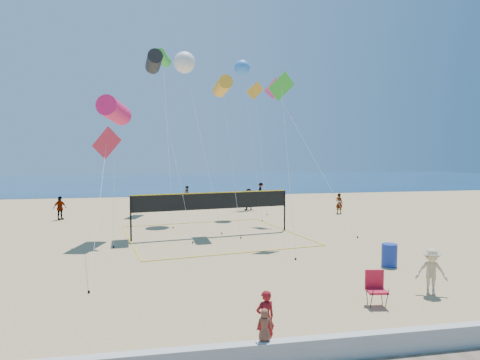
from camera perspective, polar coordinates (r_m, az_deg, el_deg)
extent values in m
plane|color=tan|center=(13.90, 1.53, -17.86)|extent=(120.00, 120.00, 0.00)
cube|color=navy|center=(74.84, -8.78, -0.16)|extent=(140.00, 50.00, 0.03)
cube|color=beige|center=(11.11, 5.14, -21.97)|extent=(32.00, 0.30, 0.60)
imported|color=maroon|center=(11.88, 3.39, -17.89)|extent=(0.61, 0.47, 1.48)
imported|color=brown|center=(10.82, 3.29, -18.72)|extent=(0.39, 0.26, 0.78)
imported|color=tan|center=(17.12, 24.16, -11.07)|extent=(1.24, 1.05, 1.67)
imported|color=gray|center=(34.98, -22.90, -3.47)|extent=(1.06, 1.03, 1.78)
imported|color=gray|center=(37.68, 1.14, -2.58)|extent=(1.72, 1.51, 1.88)
imported|color=gray|center=(36.46, 13.08, -3.05)|extent=(0.70, 0.74, 1.69)
imported|color=gray|center=(42.30, -7.01, -1.99)|extent=(1.00, 0.87, 1.77)
imported|color=gray|center=(47.42, 2.80, -1.39)|extent=(1.10, 1.26, 1.69)
cube|color=#B6142B|center=(15.30, 17.77, -13.95)|extent=(0.71, 0.66, 0.07)
cube|color=#B6142B|center=(15.43, 17.48, -12.47)|extent=(0.63, 0.15, 0.63)
cylinder|color=black|center=(15.09, 17.13, -15.10)|extent=(0.07, 0.31, 0.81)
cylinder|color=black|center=(15.50, 16.56, -14.58)|extent=(0.07, 0.31, 0.81)
cylinder|color=black|center=(15.26, 18.97, -14.93)|extent=(0.07, 0.31, 0.81)
cylinder|color=black|center=(15.66, 18.36, -14.42)|extent=(0.07, 0.31, 0.81)
cylinder|color=navy|center=(20.53, 19.29, -9.43)|extent=(0.81, 0.81, 1.01)
cylinder|color=black|center=(25.28, -14.36, -5.03)|extent=(0.10, 0.10, 2.60)
cylinder|color=black|center=(28.01, 5.96, -4.08)|extent=(0.10, 0.10, 2.60)
cube|color=black|center=(26.13, -3.68, -2.84)|extent=(9.63, 1.63, 0.98)
cube|color=yellow|center=(26.07, -3.68, -1.70)|extent=(9.63, 1.64, 0.06)
cube|color=yellow|center=(21.93, 0.08, -9.70)|extent=(9.83, 1.69, 0.02)
cube|color=yellow|center=(31.08, -6.27, -5.71)|extent=(9.83, 1.69, 0.02)
cylinder|color=#E6195C|center=(26.37, -16.40, 8.87)|extent=(1.85, 3.08, 1.57)
cylinder|color=silver|center=(24.93, -16.45, 0.56)|extent=(0.09, 2.75, 7.49)
cylinder|color=black|center=(24.07, -16.50, -8.54)|extent=(0.08, 0.08, 0.10)
cylinder|color=black|center=(28.33, -11.41, 15.22)|extent=(1.13, 2.29, 1.21)
cylinder|color=silver|center=(25.75, -9.02, 4.38)|extent=(2.05, 4.06, 10.73)
cylinder|color=black|center=(24.33, -6.31, -8.28)|extent=(0.08, 0.08, 0.10)
cylinder|color=gold|center=(27.94, -2.35, 12.40)|extent=(1.04, 2.20, 1.17)
cylinder|color=silver|center=(26.30, -1.17, 2.82)|extent=(0.66, 2.82, 9.26)
cylinder|color=black|center=(25.49, 0.10, -7.70)|extent=(0.08, 0.08, 0.10)
cube|color=#C3243B|center=(25.14, -17.36, 4.73)|extent=(1.72, 0.83, 1.87)
cylinder|color=silver|center=(20.76, -18.21, -2.74)|extent=(0.29, 9.03, 5.58)
cylinder|color=black|center=(16.93, -19.51, -13.88)|extent=(0.08, 0.08, 0.10)
cube|color=green|center=(24.84, 5.56, 12.34)|extent=(1.67, 0.40, 1.68)
cylinder|color=silver|center=(22.35, 6.42, 2.01)|extent=(0.59, 4.50, 8.79)
cylinder|color=black|center=(20.75, 7.43, -10.40)|extent=(0.08, 0.08, 0.10)
cube|color=#EB3A8D|center=(32.13, 4.65, 12.09)|extent=(1.40, 0.86, 1.60)
cylinder|color=silver|center=(28.80, 9.55, 3.31)|extent=(3.14, 7.31, 9.73)
cylinder|color=black|center=(26.56, 15.40, -7.36)|extent=(0.08, 0.08, 0.10)
sphere|color=silver|center=(33.43, -7.41, 15.28)|extent=(1.73, 1.73, 1.60)
cylinder|color=silver|center=(29.52, -5.16, 5.33)|extent=(1.81, 6.68, 11.76)
cylinder|color=black|center=(26.80, -2.44, -7.13)|extent=(0.08, 0.08, 0.10)
sphere|color=#3580E9|center=(35.74, 0.28, 14.73)|extent=(1.66, 1.66, 1.26)
cylinder|color=silver|center=(33.20, 1.57, 5.26)|extent=(0.74, 4.06, 11.86)
cylinder|color=black|center=(31.71, 2.99, -5.42)|extent=(0.08, 0.08, 0.10)
cylinder|color=green|center=(39.32, -10.24, 15.73)|extent=(1.54, 2.43, 1.23)
cylinder|color=silver|center=(33.59, -9.66, 6.38)|extent=(0.41, 9.82, 13.26)
cylinder|color=black|center=(29.11, -8.91, -6.30)|extent=(0.08, 0.08, 0.10)
cube|color=gold|center=(40.38, 2.02, 11.82)|extent=(1.72, 0.26, 1.71)
cylinder|color=silver|center=(37.18, 2.77, 4.23)|extent=(0.31, 5.71, 10.73)
cylinder|color=black|center=(34.75, 3.63, -4.61)|extent=(0.08, 0.08, 0.10)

